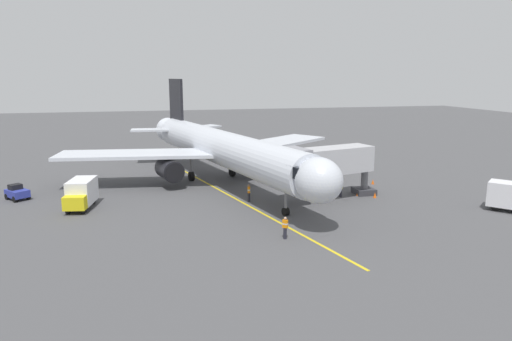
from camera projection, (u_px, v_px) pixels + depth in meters
ground_plane at (206, 182)px, 52.62m from camera, size 220.00×220.00×0.00m
apron_lead_in_line at (233, 197)px, 45.90m from camera, size 10.17×38.81×0.01m
airplane at (221, 148)px, 51.03m from camera, size 33.72×39.81×11.50m
jet_bridge at (320, 163)px, 43.81m from camera, size 11.47×5.39×5.40m
ground_crew_marshaller at (285, 227)px, 34.09m from camera, size 0.47×0.45×1.71m
ground_crew_wing_walker at (249, 193)px, 44.15m from camera, size 0.34×0.45×1.71m
ground_crew_loader at (341, 188)px, 45.87m from camera, size 0.46×0.35×1.71m
box_truck_portside at (81, 194)px, 41.85m from camera, size 2.70×4.86×2.62m
tug_starboard_side at (17, 193)px, 44.94m from camera, size 2.61×2.73×1.50m
safety_cone_nose_left at (375, 195)px, 45.66m from camera, size 0.32×0.32×0.55m
safety_cone_nose_right at (358, 193)px, 46.41m from camera, size 0.32×0.32×0.55m
safety_cone_wing_port at (373, 193)px, 46.46m from camera, size 0.32×0.32×0.55m
safety_cone_wing_starboard at (373, 182)px, 51.36m from camera, size 0.32×0.32×0.55m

